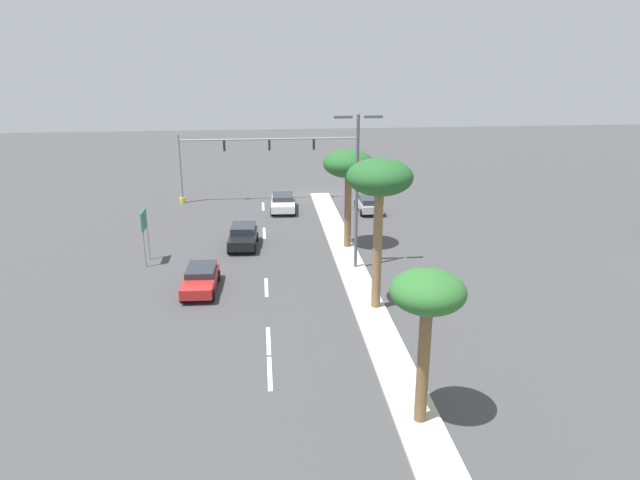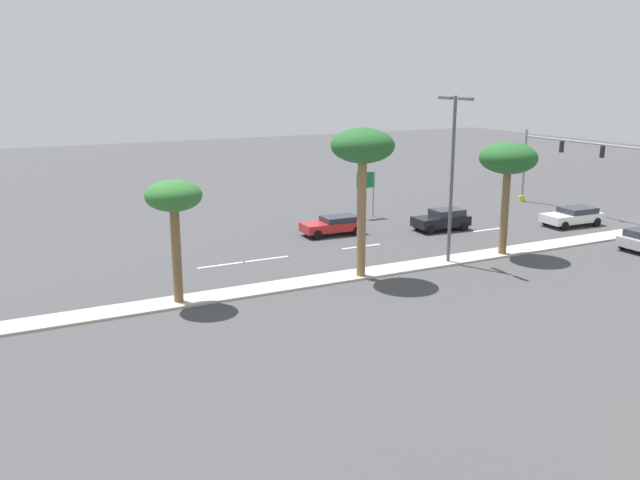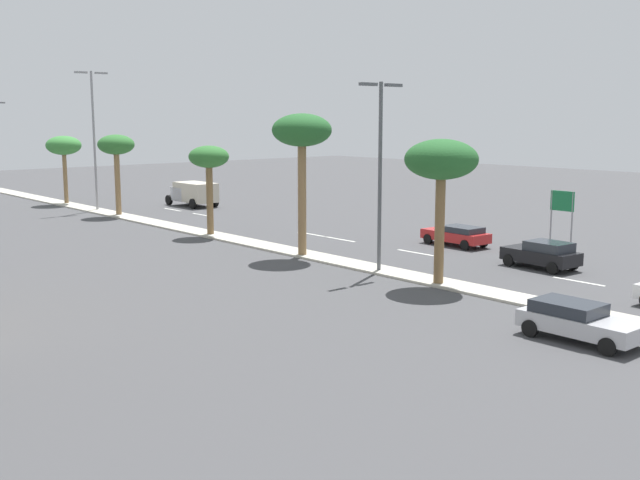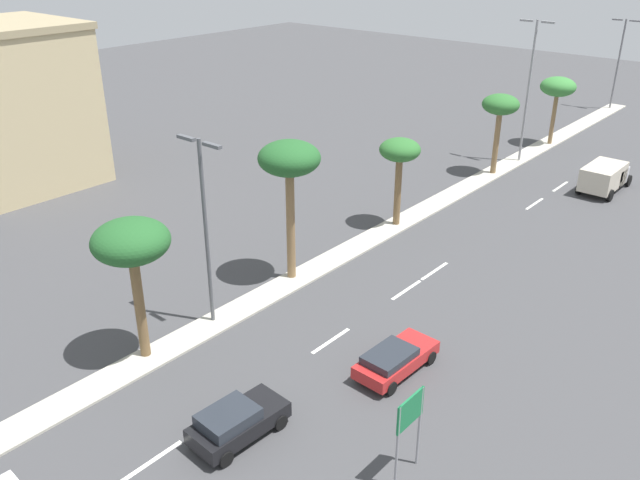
{
  "view_description": "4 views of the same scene",
  "coord_description": "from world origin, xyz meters",
  "px_view_note": "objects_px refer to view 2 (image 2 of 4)",
  "views": [
    {
      "loc": [
        5.59,
        54.36,
        13.38
      ],
      "look_at": [
        2.48,
        24.37,
        3.43
      ],
      "focal_mm": 32.51,
      "sensor_mm": 36.0,
      "label": 1
    },
    {
      "loc": [
        -31.39,
        44.67,
        11.0
      ],
      "look_at": [
        -1.47,
        29.21,
        2.71
      ],
      "focal_mm": 38.31,
      "sensor_mm": 36.0,
      "label": 2
    },
    {
      "loc": [
        -28.03,
        -7.2,
        7.97
      ],
      "look_at": [
        -1.8,
        22.9,
        1.51
      ],
      "focal_mm": 42.65,
      "sensor_mm": 36.0,
      "label": 3
    },
    {
      "loc": [
        22.72,
        1.64,
        18.28
      ],
      "look_at": [
        0.95,
        27.09,
        2.48
      ],
      "focal_mm": 37.01,
      "sensor_mm": 36.0,
      "label": 4
    }
  ],
  "objects_px": {
    "directional_road_sign": "(366,185)",
    "sedan_white_outboard": "(573,216)",
    "palm_tree_trailing": "(363,150)",
    "street_lamp_right": "(452,166)",
    "sedan_black_near": "(442,219)",
    "sedan_red_trailing": "(334,225)",
    "palm_tree_far": "(174,201)",
    "traffic_signal_gantry": "(564,161)",
    "palm_tree_right": "(508,161)"
  },
  "relations": [
    {
      "from": "traffic_signal_gantry",
      "to": "sedan_red_trailing",
      "type": "xyz_separation_m",
      "value": [
        0.88,
        20.67,
        -3.36
      ]
    },
    {
      "from": "directional_road_sign",
      "to": "street_lamp_right",
      "type": "bearing_deg",
      "value": 170.13
    },
    {
      "from": "palm_tree_trailing",
      "to": "sedan_red_trailing",
      "type": "bearing_deg",
      "value": -20.13
    },
    {
      "from": "sedan_black_near",
      "to": "palm_tree_trailing",
      "type": "bearing_deg",
      "value": 123.47
    },
    {
      "from": "palm_tree_right",
      "to": "palm_tree_trailing",
      "type": "xyz_separation_m",
      "value": [
        -0.03,
        10.17,
        1.13
      ]
    },
    {
      "from": "sedan_red_trailing",
      "to": "directional_road_sign",
      "type": "bearing_deg",
      "value": -51.42
    },
    {
      "from": "traffic_signal_gantry",
      "to": "sedan_black_near",
      "type": "bearing_deg",
      "value": 96.16
    },
    {
      "from": "directional_road_sign",
      "to": "sedan_red_trailing",
      "type": "distance_m",
      "value": 6.52
    },
    {
      "from": "sedan_red_trailing",
      "to": "sedan_white_outboard",
      "type": "relative_size",
      "value": 0.97
    },
    {
      "from": "directional_road_sign",
      "to": "sedan_white_outboard",
      "type": "relative_size",
      "value": 0.79
    },
    {
      "from": "directional_road_sign",
      "to": "sedan_black_near",
      "type": "xyz_separation_m",
      "value": [
        -6.18,
        -2.73,
        -1.79
      ]
    },
    {
      "from": "traffic_signal_gantry",
      "to": "palm_tree_right",
      "type": "distance_m",
      "value": 16.63
    },
    {
      "from": "palm_tree_right",
      "to": "palm_tree_far",
      "type": "distance_m",
      "value": 20.34
    },
    {
      "from": "directional_road_sign",
      "to": "sedan_black_near",
      "type": "relative_size",
      "value": 0.87
    },
    {
      "from": "palm_tree_trailing",
      "to": "sedan_white_outboard",
      "type": "bearing_deg",
      "value": -78.66
    },
    {
      "from": "palm_tree_trailing",
      "to": "sedan_white_outboard",
      "type": "xyz_separation_m",
      "value": [
        4.13,
        -20.6,
        -6.27
      ]
    },
    {
      "from": "palm_tree_trailing",
      "to": "sedan_red_trailing",
      "type": "relative_size",
      "value": 1.83
    },
    {
      "from": "street_lamp_right",
      "to": "sedan_white_outboard",
      "type": "relative_size",
      "value": 2.12
    },
    {
      "from": "palm_tree_far",
      "to": "sedan_red_trailing",
      "type": "bearing_deg",
      "value": -55.66
    },
    {
      "from": "palm_tree_trailing",
      "to": "sedan_red_trailing",
      "type": "height_order",
      "value": "palm_tree_trailing"
    },
    {
      "from": "traffic_signal_gantry",
      "to": "directional_road_sign",
      "type": "height_order",
      "value": "traffic_signal_gantry"
    },
    {
      "from": "palm_tree_far",
      "to": "street_lamp_right",
      "type": "height_order",
      "value": "street_lamp_right"
    },
    {
      "from": "sedan_black_near",
      "to": "sedan_white_outboard",
      "type": "xyz_separation_m",
      "value": [
        -3.24,
        -9.45,
        -0.06
      ]
    },
    {
      "from": "traffic_signal_gantry",
      "to": "sedan_red_trailing",
      "type": "relative_size",
      "value": 3.71
    },
    {
      "from": "sedan_red_trailing",
      "to": "sedan_black_near",
      "type": "bearing_deg",
      "value": -106.73
    },
    {
      "from": "palm_tree_far",
      "to": "street_lamp_right",
      "type": "distance_m",
      "value": 16.25
    },
    {
      "from": "directional_road_sign",
      "to": "palm_tree_trailing",
      "type": "bearing_deg",
      "value": 148.14
    },
    {
      "from": "traffic_signal_gantry",
      "to": "street_lamp_right",
      "type": "relative_size",
      "value": 1.7
    },
    {
      "from": "palm_tree_far",
      "to": "traffic_signal_gantry",
      "type": "bearing_deg",
      "value": -76.14
    },
    {
      "from": "street_lamp_right",
      "to": "sedan_red_trailing",
      "type": "bearing_deg",
      "value": 14.96
    },
    {
      "from": "traffic_signal_gantry",
      "to": "sedan_white_outboard",
      "type": "distance_m",
      "value": 6.77
    },
    {
      "from": "palm_tree_right",
      "to": "palm_tree_trailing",
      "type": "bearing_deg",
      "value": 90.18
    },
    {
      "from": "palm_tree_trailing",
      "to": "street_lamp_right",
      "type": "xyz_separation_m",
      "value": [
        0.13,
        -6.08,
        -1.23
      ]
    },
    {
      "from": "sedan_black_near",
      "to": "sedan_white_outboard",
      "type": "relative_size",
      "value": 0.91
    },
    {
      "from": "traffic_signal_gantry",
      "to": "palm_tree_far",
      "type": "distance_m",
      "value": 35.41
    },
    {
      "from": "traffic_signal_gantry",
      "to": "sedan_white_outboard",
      "type": "height_order",
      "value": "traffic_signal_gantry"
    },
    {
      "from": "palm_tree_trailing",
      "to": "palm_tree_far",
      "type": "relative_size",
      "value": 1.35
    },
    {
      "from": "palm_tree_trailing",
      "to": "traffic_signal_gantry",
      "type": "bearing_deg",
      "value": -70.07
    },
    {
      "from": "palm_tree_right",
      "to": "sedan_red_trailing",
      "type": "distance_m",
      "value": 12.78
    },
    {
      "from": "traffic_signal_gantry",
      "to": "palm_tree_trailing",
      "type": "distance_m",
      "value": 25.92
    },
    {
      "from": "palm_tree_far",
      "to": "street_lamp_right",
      "type": "relative_size",
      "value": 0.62
    },
    {
      "from": "sedan_black_near",
      "to": "directional_road_sign",
      "type": "bearing_deg",
      "value": 23.8
    },
    {
      "from": "palm_tree_far",
      "to": "sedan_white_outboard",
      "type": "bearing_deg",
      "value": -82.91
    },
    {
      "from": "street_lamp_right",
      "to": "sedan_black_near",
      "type": "height_order",
      "value": "street_lamp_right"
    },
    {
      "from": "palm_tree_far",
      "to": "sedan_red_trailing",
      "type": "distance_m",
      "value": 17.16
    },
    {
      "from": "traffic_signal_gantry",
      "to": "palm_tree_right",
      "type": "height_order",
      "value": "palm_tree_right"
    },
    {
      "from": "palm_tree_far",
      "to": "sedan_black_near",
      "type": "height_order",
      "value": "palm_tree_far"
    },
    {
      "from": "palm_tree_right",
      "to": "sedan_white_outboard",
      "type": "distance_m",
      "value": 12.32
    },
    {
      "from": "street_lamp_right",
      "to": "palm_tree_trailing",
      "type": "bearing_deg",
      "value": 91.18
    },
    {
      "from": "street_lamp_right",
      "to": "sedan_black_near",
      "type": "bearing_deg",
      "value": -34.94
    }
  ]
}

